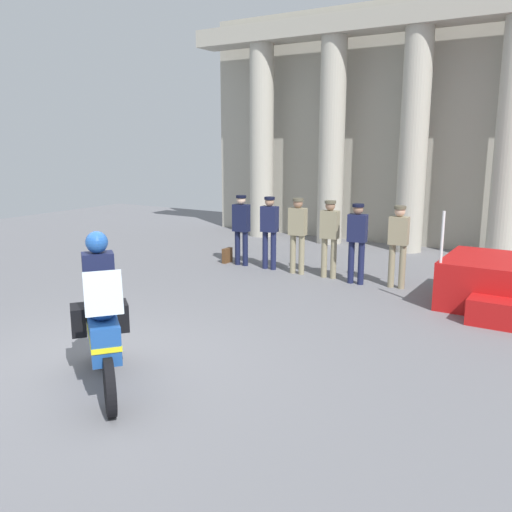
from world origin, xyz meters
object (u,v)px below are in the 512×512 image
object	(u,v)px
officer_in_row_5	(398,240)
motorcycle_with_rider	(102,323)
officer_in_row_0	(241,224)
officer_in_row_1	(269,227)
officer_in_row_2	(298,230)
officer_in_row_4	(357,237)
officer_in_row_3	(330,233)
briefcase_on_ground	(227,255)

from	to	relation	value
officer_in_row_5	motorcycle_with_rider	size ratio (longest dim) A/B	0.88
officer_in_row_0	officer_in_row_5	distance (m)	3.81
officer_in_row_1	officer_in_row_5	xyz separation A→B (m)	(3.03, -0.06, -0.01)
officer_in_row_2	officer_in_row_5	world-z (taller)	officer_in_row_2
officer_in_row_2	officer_in_row_4	distance (m)	1.46
officer_in_row_0	officer_in_row_2	world-z (taller)	officer_in_row_2
officer_in_row_2	officer_in_row_5	distance (m)	2.27
officer_in_row_3	officer_in_row_0	bearing A→B (deg)	-6.41
officer_in_row_3	officer_in_row_5	distance (m)	1.51
officer_in_row_5	motorcycle_with_rider	bearing A→B (deg)	69.89
officer_in_row_0	officer_in_row_4	bearing A→B (deg)	170.72
officer_in_row_2	officer_in_row_0	bearing A→B (deg)	-7.68
officer_in_row_0	officer_in_row_2	xyz separation A→B (m)	(1.53, -0.05, 0.01)
officer_in_row_1	officer_in_row_4	xyz separation A→B (m)	(2.21, -0.19, -0.00)
officer_in_row_0	motorcycle_with_rider	distance (m)	6.72
officer_in_row_0	officer_in_row_2	size ratio (longest dim) A/B	0.99
officer_in_row_3	briefcase_on_ground	xyz separation A→B (m)	(-2.74, 0.07, -0.82)
officer_in_row_4	briefcase_on_ground	world-z (taller)	officer_in_row_4
officer_in_row_1	officer_in_row_4	bearing A→B (deg)	169.38
briefcase_on_ground	officer_in_row_5	bearing A→B (deg)	-1.40
officer_in_row_5	briefcase_on_ground	xyz separation A→B (m)	(-4.25, 0.10, -0.81)
officer_in_row_3	officer_in_row_5	world-z (taller)	officer_in_row_3
officer_in_row_0	officer_in_row_1	distance (m)	0.77
officer_in_row_0	officer_in_row_2	bearing A→B (deg)	172.32
officer_in_row_3	officer_in_row_1	bearing A→B (deg)	-6.90
officer_in_row_1	officer_in_row_4	size ratio (longest dim) A/B	1.01
officer_in_row_4	briefcase_on_ground	xyz separation A→B (m)	(-3.43, 0.23, -0.81)
officer_in_row_4	officer_in_row_0	bearing A→B (deg)	-9.28
officer_in_row_2	officer_in_row_5	xyz separation A→B (m)	(2.27, -0.01, -0.01)
officer_in_row_0	officer_in_row_2	distance (m)	1.53
officer_in_row_3	motorcycle_with_rider	xyz separation A→B (m)	(-0.10, -6.32, -0.20)
officer_in_row_3	officer_in_row_2	bearing A→B (deg)	-3.85
officer_in_row_0	officer_in_row_4	world-z (taller)	officer_in_row_0
officer_in_row_1	officer_in_row_3	xyz separation A→B (m)	(1.52, -0.03, 0.00)
officer_in_row_1	officer_in_row_0	bearing A→B (deg)	-5.45
officer_in_row_0	motorcycle_with_rider	bearing A→B (deg)	103.34
briefcase_on_ground	officer_in_row_3	bearing A→B (deg)	-1.53
motorcycle_with_rider	briefcase_on_ground	xyz separation A→B (m)	(-2.64, 6.39, -0.61)
officer_in_row_5	officer_in_row_3	bearing A→B (deg)	-6.91
officer_in_row_2	officer_in_row_3	xyz separation A→B (m)	(0.76, 0.02, -0.01)
officer_in_row_0	motorcycle_with_rider	xyz separation A→B (m)	(2.19, -6.35, -0.19)
officer_in_row_0	officer_in_row_5	size ratio (longest dim) A/B	1.00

